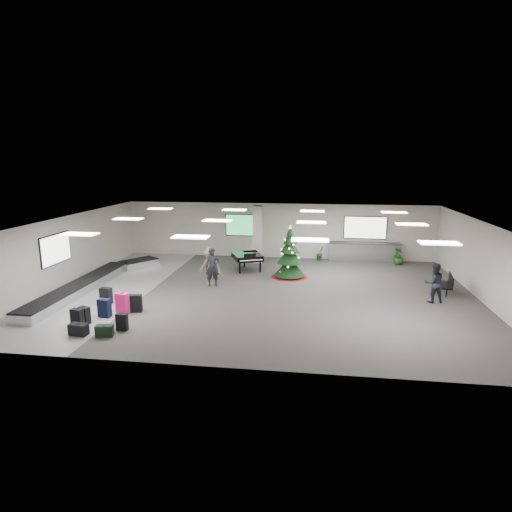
# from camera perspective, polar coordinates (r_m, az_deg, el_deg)

# --- Properties ---
(ground) EXTENTS (18.00, 18.00, 0.00)m
(ground) POSITION_cam_1_polar(r_m,az_deg,el_deg) (18.75, 0.99, -4.91)
(ground) COLOR #3C3A37
(ground) RESTS_ON ground
(room_envelope) EXTENTS (18.02, 14.02, 3.21)m
(room_envelope) POSITION_cam_1_polar(r_m,az_deg,el_deg) (18.88, 0.11, 2.51)
(room_envelope) COLOR #B3AFA4
(room_envelope) RESTS_ON ground
(baggage_carousel) EXTENTS (2.28, 9.71, 0.43)m
(baggage_carousel) POSITION_cam_1_polar(r_m,az_deg,el_deg) (20.99, -20.84, -3.22)
(baggage_carousel) COLOR silver
(baggage_carousel) RESTS_ON ground
(service_counter) EXTENTS (4.05, 0.65, 1.08)m
(service_counter) POSITION_cam_1_polar(r_m,az_deg,el_deg) (25.09, 14.26, 0.52)
(service_counter) COLOR silver
(service_counter) RESTS_ON ground
(suitcase_0) EXTENTS (0.46, 0.31, 0.67)m
(suitcase_0) POSITION_cam_1_polar(r_m,az_deg,el_deg) (16.18, -22.73, -7.63)
(suitcase_0) COLOR black
(suitcase_0) RESTS_ON ground
(suitcase_1) EXTENTS (0.38, 0.20, 0.60)m
(suitcase_1) POSITION_cam_1_polar(r_m,az_deg,el_deg) (15.38, -17.44, -8.39)
(suitcase_1) COLOR black
(suitcase_1) RESTS_ON ground
(pink_suitcase) EXTENTS (0.55, 0.39, 0.80)m
(pink_suitcase) POSITION_cam_1_polar(r_m,az_deg,el_deg) (16.99, -17.35, -6.02)
(pink_suitcase) COLOR #FE2185
(pink_suitcase) RESTS_ON ground
(suitcase_3) EXTENTS (0.49, 0.32, 0.69)m
(suitcase_3) POSITION_cam_1_polar(r_m,az_deg,el_deg) (17.00, -15.72, -6.08)
(suitcase_3) COLOR black
(suitcase_3) RESTS_ON ground
(navy_suitcase) EXTENTS (0.48, 0.33, 0.71)m
(navy_suitcase) POSITION_cam_1_polar(r_m,az_deg,el_deg) (16.79, -19.55, -6.56)
(navy_suitcase) COLOR black
(navy_suitcase) RESTS_ON ground
(suitcase_5) EXTENTS (0.46, 0.37, 0.63)m
(suitcase_5) POSITION_cam_1_polar(r_m,az_deg,el_deg) (16.42, -21.88, -7.34)
(suitcase_5) COLOR black
(suitcase_5) RESTS_ON ground
(green_duffel) EXTENTS (0.61, 0.38, 0.39)m
(green_duffel) POSITION_cam_1_polar(r_m,az_deg,el_deg) (15.11, -19.55, -9.36)
(green_duffel) COLOR black
(green_duffel) RESTS_ON ground
(suitcase_8) EXTENTS (0.49, 0.33, 0.70)m
(suitcase_8) POSITION_cam_1_polar(r_m,az_deg,el_deg) (18.26, -19.36, -5.03)
(suitcase_8) COLOR black
(suitcase_8) RESTS_ON ground
(black_duffel) EXTENTS (0.63, 0.40, 0.41)m
(black_duffel) POSITION_cam_1_polar(r_m,az_deg,el_deg) (15.49, -22.58, -9.03)
(black_duffel) COLOR black
(black_duffel) RESTS_ON ground
(christmas_tree) EXTENTS (1.83, 1.83, 2.61)m
(christmas_tree) POSITION_cam_1_polar(r_m,az_deg,el_deg) (21.06, 4.51, -0.45)
(christmas_tree) COLOR maroon
(christmas_tree) RESTS_ON ground
(grand_piano) EXTENTS (1.93, 2.16, 1.01)m
(grand_piano) POSITION_cam_1_polar(r_m,az_deg,el_deg) (22.35, -1.16, -0.09)
(grand_piano) COLOR black
(grand_piano) RESTS_ON ground
(bench) EXTENTS (0.65, 1.38, 0.84)m
(bench) POSITION_cam_1_polar(r_m,az_deg,el_deg) (20.30, 24.20, -3.28)
(bench) COLOR black
(bench) RESTS_ON ground
(traveler_a) EXTENTS (0.73, 0.57, 1.78)m
(traveler_a) POSITION_cam_1_polar(r_m,az_deg,el_deg) (19.58, -5.80, -1.50)
(traveler_a) COLOR black
(traveler_a) RESTS_ON ground
(traveler_b) EXTENTS (1.28, 0.98, 1.75)m
(traveler_b) POSITION_cam_1_polar(r_m,az_deg,el_deg) (19.88, -6.13, -1.34)
(traveler_b) COLOR #98895D
(traveler_b) RESTS_ON ground
(traveler_bench) EXTENTS (0.89, 0.75, 1.63)m
(traveler_bench) POSITION_cam_1_polar(r_m,az_deg,el_deg) (18.74, 22.64, -3.33)
(traveler_bench) COLOR black
(traveler_bench) RESTS_ON ground
(potted_plant_left) EXTENTS (0.60, 0.60, 0.85)m
(potted_plant_left) POSITION_cam_1_polar(r_m,az_deg,el_deg) (24.81, 8.53, 0.36)
(potted_plant_left) COLOR #164516
(potted_plant_left) RESTS_ON ground
(potted_plant_right) EXTENTS (0.71, 0.71, 0.91)m
(potted_plant_right) POSITION_cam_1_polar(r_m,az_deg,el_deg) (24.88, 18.50, -0.06)
(potted_plant_right) COLOR #164516
(potted_plant_right) RESTS_ON ground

